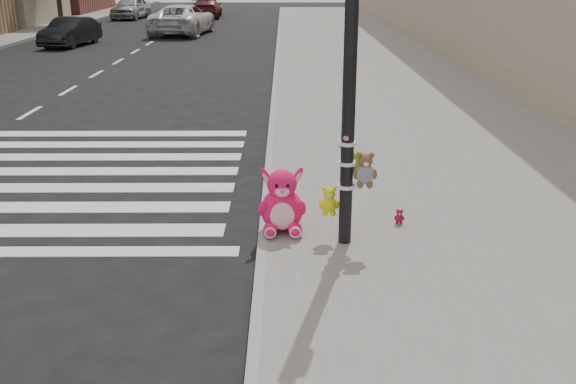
{
  "coord_description": "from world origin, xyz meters",
  "views": [
    {
      "loc": [
        1.84,
        -5.7,
        3.48
      ],
      "look_at": [
        1.88,
        1.98,
        0.75
      ],
      "focal_mm": 40.0,
      "sensor_mm": 36.0,
      "label": 1
    }
  ],
  "objects_px": {
    "red_teddy": "(399,216)",
    "car_dark_far": "(70,32)",
    "signal_pole": "(350,116)",
    "pink_bunny": "(282,205)",
    "car_white_near": "(183,20)"
  },
  "relations": [
    {
      "from": "red_teddy",
      "to": "car_white_near",
      "type": "bearing_deg",
      "value": 111.94
    },
    {
      "from": "car_white_near",
      "to": "car_dark_far",
      "type": "bearing_deg",
      "value": 56.08
    },
    {
      "from": "car_dark_far",
      "to": "pink_bunny",
      "type": "bearing_deg",
      "value": -57.35
    },
    {
      "from": "car_dark_far",
      "to": "red_teddy",
      "type": "bearing_deg",
      "value": -53.69
    },
    {
      "from": "car_dark_far",
      "to": "signal_pole",
      "type": "bearing_deg",
      "value": -55.95
    },
    {
      "from": "red_teddy",
      "to": "car_dark_far",
      "type": "bearing_deg",
      "value": 124.89
    },
    {
      "from": "red_teddy",
      "to": "car_white_near",
      "type": "relative_size",
      "value": 0.04
    },
    {
      "from": "car_dark_far",
      "to": "car_white_near",
      "type": "xyz_separation_m",
      "value": [
        4.32,
        5.09,
        0.14
      ]
    },
    {
      "from": "pink_bunny",
      "to": "signal_pole",
      "type": "bearing_deg",
      "value": -25.87
    },
    {
      "from": "signal_pole",
      "to": "pink_bunny",
      "type": "relative_size",
      "value": 4.48
    },
    {
      "from": "pink_bunny",
      "to": "car_white_near",
      "type": "xyz_separation_m",
      "value": [
        -5.3,
        26.91,
        0.26
      ]
    },
    {
      "from": "red_teddy",
      "to": "car_dark_far",
      "type": "xyz_separation_m",
      "value": [
        -11.22,
        21.59,
        0.39
      ]
    },
    {
      "from": "signal_pole",
      "to": "car_dark_far",
      "type": "xyz_separation_m",
      "value": [
        -10.44,
        22.18,
        -1.14
      ]
    },
    {
      "from": "pink_bunny",
      "to": "car_white_near",
      "type": "bearing_deg",
      "value": 99.26
    },
    {
      "from": "pink_bunny",
      "to": "red_teddy",
      "type": "height_order",
      "value": "pink_bunny"
    }
  ]
}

